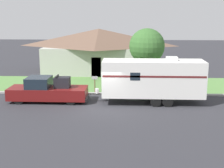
% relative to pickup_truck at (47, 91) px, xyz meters
% --- Properties ---
extents(ground_plane, '(120.00, 120.00, 0.00)m').
position_rel_pickup_truck_xyz_m(ground_plane, '(4.36, -1.47, -0.83)').
color(ground_plane, '#2D2D33').
extents(curb_strip, '(80.00, 0.30, 0.14)m').
position_rel_pickup_truck_xyz_m(curb_strip, '(4.36, 2.28, -0.76)').
color(curb_strip, '#999993').
rests_on(curb_strip, ground_plane).
extents(lawn_strip, '(80.00, 7.00, 0.03)m').
position_rel_pickup_truck_xyz_m(lawn_strip, '(4.36, 5.93, -0.82)').
color(lawn_strip, '#568442').
rests_on(lawn_strip, ground_plane).
extents(house_across_street, '(12.81, 7.47, 4.88)m').
position_rel_pickup_truck_xyz_m(house_across_street, '(2.77, 12.81, 1.70)').
color(house_across_street, '#B2B2A8').
rests_on(house_across_street, ground_plane).
extents(pickup_truck, '(5.97, 2.03, 2.00)m').
position_rel_pickup_truck_xyz_m(pickup_truck, '(0.00, 0.00, 0.00)').
color(pickup_truck, black).
rests_on(pickup_truck, ground_plane).
extents(travel_trailer, '(8.36, 2.28, 3.46)m').
position_rel_pickup_truck_xyz_m(travel_trailer, '(7.90, -0.00, 1.03)').
color(travel_trailer, black).
rests_on(travel_trailer, ground_plane).
extents(mailbox, '(0.48, 0.20, 1.36)m').
position_rel_pickup_truck_xyz_m(mailbox, '(3.30, 2.93, 0.21)').
color(mailbox, brown).
rests_on(mailbox, ground_plane).
extents(tree_in_yard, '(3.10, 3.10, 5.30)m').
position_rel_pickup_truck_xyz_m(tree_in_yard, '(7.70, 4.69, 2.91)').
color(tree_in_yard, brown).
rests_on(tree_in_yard, ground_plane).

